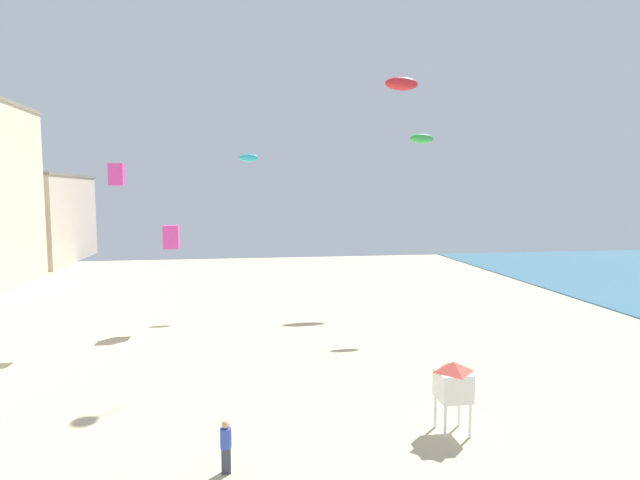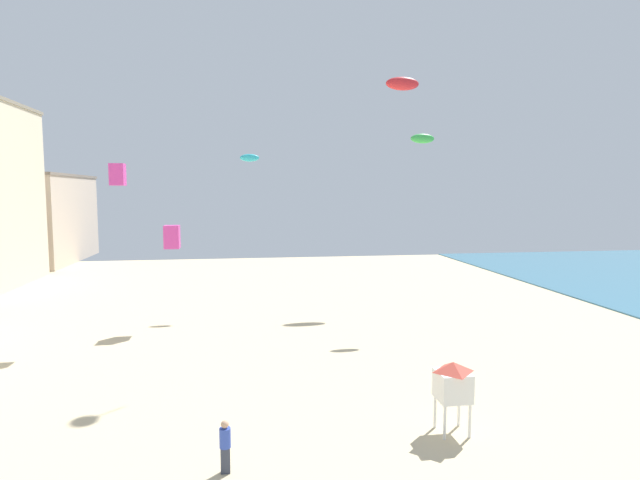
% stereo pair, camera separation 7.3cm
% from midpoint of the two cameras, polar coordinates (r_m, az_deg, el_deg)
% --- Properties ---
extents(boardwalk_hotel_far, '(11.83, 17.32, 10.49)m').
position_cam_midpoint_polar(boardwalk_hotel_far, '(70.54, -29.81, 2.10)').
color(boardwalk_hotel_far, '#C6B29E').
rests_on(boardwalk_hotel_far, ground).
extents(kite_flyer, '(0.34, 0.34, 1.64)m').
position_cam_midpoint_polar(kite_flyer, '(16.75, -10.37, -21.38)').
color(kite_flyer, '#383D4C').
rests_on(kite_flyer, ground).
extents(lifeguard_stand, '(1.10, 1.10, 2.55)m').
position_cam_midpoint_polar(lifeguard_stand, '(19.09, 14.67, -15.01)').
color(lifeguard_stand, white).
rests_on(lifeguard_stand, ground).
extents(kite_green_parafoil, '(1.58, 0.44, 0.61)m').
position_cam_midpoint_polar(kite_green_parafoil, '(34.37, 11.38, 11.00)').
color(kite_green_parafoil, green).
extents(kite_magenta_box, '(0.92, 0.92, 1.44)m').
position_cam_midpoint_polar(kite_magenta_box, '(33.12, -16.08, 0.33)').
color(kite_magenta_box, '#DB3D9E').
extents(kite_cyan_parafoil, '(1.40, 0.39, 0.55)m').
position_cam_midpoint_polar(kite_cyan_parafoil, '(38.30, -7.78, 9.04)').
color(kite_cyan_parafoil, '#2DB7CC').
extents(kite_red_parafoil, '(2.73, 0.76, 1.06)m').
position_cam_midpoint_polar(kite_red_parafoil, '(43.36, 9.20, 16.79)').
color(kite_red_parafoil, red).
extents(kite_magenta_box_2, '(0.80, 0.80, 1.25)m').
position_cam_midpoint_polar(kite_magenta_box_2, '(31.66, -21.53, 6.79)').
color(kite_magenta_box_2, '#DB3D9E').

